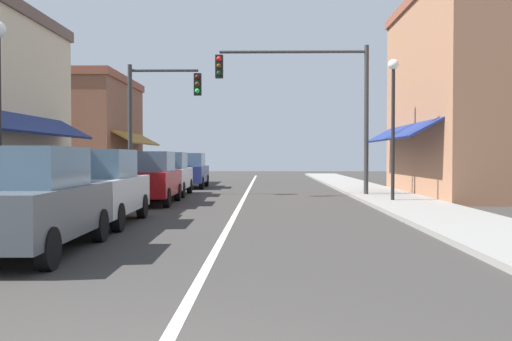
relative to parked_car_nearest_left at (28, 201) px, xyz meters
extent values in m
plane|color=#33302D|center=(3.04, 12.08, -0.88)|extent=(80.00, 80.00, 0.00)
cube|color=gray|center=(-2.46, 12.08, -0.82)|extent=(2.60, 56.00, 0.12)
cube|color=gray|center=(8.54, 12.08, -0.82)|extent=(2.60, 56.00, 0.12)
cube|color=silver|center=(3.04, 12.08, -0.88)|extent=(0.14, 52.00, 0.01)
cube|color=navy|center=(-3.21, 6.08, 1.72)|extent=(1.27, 11.76, 0.73)
cube|color=slate|center=(-3.82, 9.16, 3.48)|extent=(0.08, 1.10, 1.30)
cube|color=#9E6B4C|center=(12.37, 14.08, 3.03)|extent=(5.06, 10.00, 7.82)
cube|color=slate|center=(9.90, 14.08, 0.52)|extent=(0.08, 7.60, 1.80)
cube|color=navy|center=(9.29, 14.08, 1.72)|extent=(1.27, 8.40, 0.73)
cube|color=slate|center=(9.90, 11.88, 4.75)|extent=(0.08, 1.10, 1.30)
cube|color=slate|center=(9.90, 16.28, 4.75)|extent=(0.08, 1.10, 1.30)
cube|color=brown|center=(-6.33, 22.08, 1.89)|extent=(5.14, 8.00, 5.54)
cube|color=brown|center=(-6.33, 22.08, 4.86)|extent=(5.34, 8.20, 0.40)
cube|color=slate|center=(-3.82, 22.08, 0.52)|extent=(0.08, 6.08, 1.80)
cube|color=olive|center=(-3.21, 22.08, 1.72)|extent=(1.27, 6.72, 0.73)
cube|color=slate|center=(-3.82, 20.32, 3.11)|extent=(0.08, 1.10, 1.30)
cube|color=slate|center=(-3.82, 23.84, 3.11)|extent=(0.08, 1.10, 1.30)
cube|color=#4C5156|center=(0.00, 0.03, -0.17)|extent=(1.80, 4.13, 0.80)
cube|color=slate|center=(0.00, -0.07, 0.56)|extent=(1.56, 2.03, 0.66)
cylinder|color=black|center=(-0.82, 1.36, -0.57)|extent=(0.21, 0.62, 0.62)
cylinder|color=black|center=(0.76, 1.39, -0.57)|extent=(0.21, 0.62, 0.62)
cylinder|color=black|center=(0.82, -1.31, -0.57)|extent=(0.21, 0.62, 0.62)
cube|color=#B7BABF|center=(-0.09, 4.15, -0.17)|extent=(1.82, 4.14, 0.80)
cube|color=slate|center=(-0.09, 4.05, 0.56)|extent=(1.57, 2.04, 0.66)
cylinder|color=black|center=(-0.91, 5.49, -0.57)|extent=(0.22, 0.62, 0.62)
cylinder|color=black|center=(0.67, 5.52, -0.57)|extent=(0.22, 0.62, 0.62)
cylinder|color=black|center=(-0.85, 2.78, -0.57)|extent=(0.22, 0.62, 0.62)
cylinder|color=black|center=(0.73, 2.82, -0.57)|extent=(0.22, 0.62, 0.62)
cube|color=maroon|center=(-0.06, 9.92, -0.17)|extent=(1.84, 4.15, 0.80)
cube|color=slate|center=(-0.05, 9.82, 0.56)|extent=(1.58, 2.04, 0.66)
cylinder|color=black|center=(-0.89, 11.25, -0.57)|extent=(0.22, 0.63, 0.62)
cylinder|color=black|center=(0.70, 11.30, -0.57)|extent=(0.22, 0.63, 0.62)
cylinder|color=black|center=(-0.81, 8.55, -0.57)|extent=(0.22, 0.63, 0.62)
cylinder|color=black|center=(0.77, 8.59, -0.57)|extent=(0.22, 0.63, 0.62)
cube|color=silver|center=(-0.20, 14.13, -0.17)|extent=(1.83, 4.15, 0.80)
cube|color=slate|center=(-0.19, 14.03, 0.56)|extent=(1.57, 2.04, 0.66)
cylinder|color=black|center=(-1.02, 15.46, -0.57)|extent=(0.22, 0.63, 0.62)
cylinder|color=black|center=(0.56, 15.50, -0.57)|extent=(0.22, 0.63, 0.62)
cylinder|color=black|center=(-0.95, 12.75, -0.57)|extent=(0.22, 0.63, 0.62)
cylinder|color=black|center=(0.63, 12.79, -0.57)|extent=(0.22, 0.63, 0.62)
cube|color=navy|center=(-0.06, 19.79, -0.17)|extent=(1.77, 4.12, 0.80)
cube|color=slate|center=(-0.06, 19.69, 0.56)|extent=(1.55, 2.02, 0.66)
cylinder|color=black|center=(-0.87, 21.14, -0.57)|extent=(0.21, 0.62, 0.62)
cylinder|color=black|center=(0.71, 21.16, -0.57)|extent=(0.21, 0.62, 0.62)
cylinder|color=black|center=(-0.84, 18.43, -0.57)|extent=(0.21, 0.62, 0.62)
cylinder|color=black|center=(0.74, 18.45, -0.57)|extent=(0.21, 0.62, 0.62)
cylinder|color=#333333|center=(7.84, 13.36, 2.11)|extent=(0.18, 0.18, 5.97)
cylinder|color=#333333|center=(4.94, 13.36, 4.84)|extent=(5.78, 0.12, 0.12)
cube|color=black|center=(2.05, 13.18, 4.24)|extent=(0.30, 0.24, 0.90)
sphere|color=red|center=(2.05, 13.05, 4.52)|extent=(0.20, 0.20, 0.20)
sphere|color=#3D2D0C|center=(2.05, 13.05, 4.24)|extent=(0.20, 0.20, 0.20)
sphere|color=#0C3316|center=(2.05, 13.05, 3.96)|extent=(0.20, 0.20, 0.20)
cylinder|color=#333333|center=(-1.76, 14.43, 1.83)|extent=(0.18, 0.18, 5.41)
cylinder|color=#333333|center=(-0.34, 14.43, 4.28)|extent=(2.84, 0.12, 0.12)
cube|color=black|center=(1.07, 14.25, 3.68)|extent=(0.30, 0.24, 0.90)
sphere|color=#420F0F|center=(1.07, 14.12, 3.96)|extent=(0.20, 0.20, 0.20)
sphere|color=#3D2D0C|center=(1.07, 14.12, 3.68)|extent=(0.20, 0.20, 0.20)
sphere|color=green|center=(1.07, 14.12, 3.40)|extent=(0.20, 0.20, 0.20)
cylinder|color=black|center=(8.22, 10.32, 1.40)|extent=(0.12, 0.12, 4.55)
sphere|color=white|center=(8.22, 10.32, 3.85)|extent=(0.36, 0.36, 0.36)
camera|label=1|loc=(3.90, -9.30, 0.74)|focal=40.23mm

